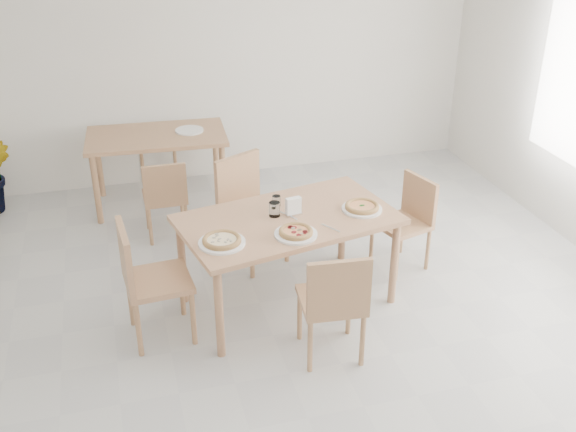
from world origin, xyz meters
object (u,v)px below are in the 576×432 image
object	(u,v)px
plate_pepperoni	(296,234)
pizza_pepperoni	(296,231)
main_table	(288,226)
second_table	(157,143)
chair_back_n	(163,131)
chair_back_s	(165,194)
chair_east	(409,216)
plate_empty	(189,130)
pizza_margherita	(362,206)
napkin_holder	(293,207)
plate_mushroom	(222,243)
tumbler_a	(274,209)
chair_north	(247,202)
tumbler_b	(276,201)
plate_margherita	(362,209)
chair_south	(334,299)
chair_west	(145,275)
pizza_mushroom	(222,240)

from	to	relation	value
plate_pepperoni	pizza_pepperoni	world-z (taller)	pizza_pepperoni
main_table	second_table	size ratio (longest dim) A/B	1.25
chair_back_n	chair_back_s	bearing A→B (deg)	-75.39
chair_east	plate_empty	world-z (taller)	chair_east
pizza_margherita	chair_back_n	size ratio (longest dim) A/B	0.39
napkin_holder	plate_empty	bearing A→B (deg)	94.87
pizza_margherita	plate_mushroom	bearing A→B (deg)	-168.32
plate_pepperoni	tumbler_a	bearing A→B (deg)	101.67
tumbler_a	chair_north	bearing A→B (deg)	94.81
plate_pepperoni	tumbler_b	xyz separation A→B (m)	(-0.01, 0.49, 0.03)
plate_mushroom	tumbler_b	world-z (taller)	tumbler_b
plate_margherita	pizza_pepperoni	size ratio (longest dim) A/B	1.10
chair_south	second_table	xyz separation A→B (m)	(-0.88, 2.83, 0.16)
chair_north	chair_west	world-z (taller)	chair_north
chair_north	tumbler_a	distance (m)	0.76
napkin_holder	second_table	bearing A→B (deg)	103.27
second_table	plate_empty	size ratio (longest dim) A/B	5.01
main_table	chair_back_s	distance (m)	1.54
chair_north	chair_back_s	distance (m)	0.84
chair_back_s	chair_back_n	bearing A→B (deg)	-95.27
chair_south	pizza_mushroom	bearing A→B (deg)	-31.93
chair_south	pizza_mushroom	size ratio (longest dim) A/B	2.65
plate_margherita	plate_mushroom	world-z (taller)	same
chair_north	chair_back_s	world-z (taller)	chair_north
plate_pepperoni	pizza_pepperoni	xyz separation A→B (m)	(0.00, 0.00, 0.02)
chair_east	pizza_mushroom	xyz separation A→B (m)	(-1.69, -0.55, 0.32)
chair_north	pizza_pepperoni	bearing A→B (deg)	-110.42
plate_margherita	napkin_holder	size ratio (longest dim) A/B	2.19
pizza_pepperoni	tumbler_a	world-z (taller)	tumbler_a
main_table	chair_back_s	bearing A→B (deg)	109.74
chair_back_n	tumbler_b	bearing A→B (deg)	-56.90
chair_east	plate_margherita	distance (m)	0.71
pizza_pepperoni	tumbler_a	distance (m)	0.34
pizza_margherita	pizza_pepperoni	size ratio (longest dim) A/B	1.21
chair_north	pizza_margherita	world-z (taller)	chair_north
main_table	chair_west	world-z (taller)	chair_west
second_table	chair_south	bearing A→B (deg)	-69.06
chair_west	pizza_pepperoni	distance (m)	1.10
pizza_mushroom	second_table	world-z (taller)	pizza_mushroom
plate_pepperoni	chair_back_n	bearing A→B (deg)	101.34
chair_east	tumbler_a	size ratio (longest dim) A/B	7.26
pizza_margherita	chair_back_s	world-z (taller)	pizza_margherita
chair_west	plate_margherita	world-z (taller)	chair_west
plate_mushroom	napkin_holder	xyz separation A→B (m)	(0.60, 0.30, 0.06)
plate_mushroom	pizza_mushroom	distance (m)	0.02
napkin_holder	plate_empty	world-z (taller)	napkin_holder
plate_margherita	plate_empty	bearing A→B (deg)	115.97
pizza_margherita	chair_south	bearing A→B (deg)	-122.44
chair_north	second_table	xyz separation A→B (m)	(-0.62, 1.30, 0.12)
main_table	plate_pepperoni	size ratio (longest dim) A/B	5.67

